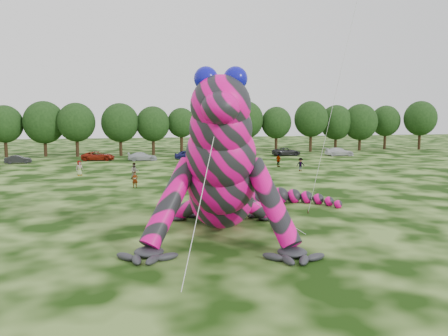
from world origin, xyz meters
TOP-DOWN VIEW (x-y plane):
  - ground at (0.00, 0.00)m, footprint 240.00×240.00m
  - inflatable_gecko at (-3.72, 3.49)m, footprint 20.99×23.29m
  - tree_4 at (-29.64, 58.71)m, footprint 6.22×5.60m
  - tree_5 at (-23.12, 58.44)m, footprint 7.16×6.44m
  - tree_6 at (-17.56, 56.68)m, footprint 6.52×5.86m
  - tree_7 at (-10.08, 56.80)m, footprint 6.68×6.01m
  - tree_8 at (-4.22, 56.99)m, footprint 6.14×5.53m
  - tree_9 at (1.06, 57.35)m, footprint 5.27×4.74m
  - tree_10 at (7.40, 58.58)m, footprint 7.09×6.38m
  - tree_11 at (13.79, 58.20)m, footprint 7.01×6.31m
  - tree_12 at (20.01, 57.74)m, footprint 5.99×5.39m
  - tree_13 at (27.13, 57.13)m, footprint 6.83×6.15m
  - tree_14 at (33.46, 58.72)m, footprint 6.82×6.14m
  - tree_15 at (38.47, 57.77)m, footprint 7.17×6.45m
  - tree_16 at (45.45, 59.37)m, footprint 6.26×5.63m
  - tree_17 at (51.95, 56.66)m, footprint 6.98×6.28m
  - car_1 at (-25.30, 46.99)m, footprint 3.98×1.93m
  - car_2 at (-13.69, 48.97)m, footprint 5.52×2.97m
  - car_3 at (-6.73, 46.98)m, footprint 4.73×2.07m
  - car_4 at (0.73, 47.46)m, footprint 4.47×1.84m
  - car_5 at (10.73, 49.64)m, footprint 4.32×1.72m
  - car_6 at (19.15, 49.99)m, footprint 5.28×2.65m
  - car_7 at (28.26, 47.31)m, footprint 5.41×2.92m
  - spectator_0 at (-8.80, 20.54)m, footprint 0.63×0.46m
  - spectator_3 at (11.64, 33.90)m, footprint 0.91×1.17m
  - spectator_4 at (-15.08, 31.25)m, footprint 1.06×0.95m
  - spectator_5 at (1.60, 17.60)m, footprint 1.00×1.62m
  - spectator_1 at (-8.64, 26.42)m, footprint 1.00×0.82m
  - spectator_2 at (12.81, 28.83)m, footprint 1.14×0.66m

SIDE VIEW (x-z plane):
  - ground at x=0.00m, z-range 0.00..0.00m
  - car_1 at x=-25.30m, z-range 0.00..1.26m
  - car_3 at x=-6.73m, z-range 0.00..1.35m
  - car_5 at x=10.73m, z-range 0.00..1.40m
  - car_6 at x=19.15m, z-range 0.00..1.43m
  - car_2 at x=-13.69m, z-range 0.00..1.47m
  - car_7 at x=28.26m, z-range 0.00..1.49m
  - car_4 at x=0.73m, z-range 0.00..1.51m
  - spectator_0 at x=-8.80m, z-range 0.00..1.61m
  - spectator_5 at x=1.60m, z-range 0.00..1.66m
  - spectator_2 at x=12.81m, z-range 0.00..1.76m
  - spectator_4 at x=-15.08m, z-range 0.00..1.81m
  - spectator_3 at x=11.64m, z-range 0.00..1.86m
  - spectator_1 at x=-8.64m, z-range 0.00..1.89m
  - tree_9 at x=1.06m, z-range 0.00..8.68m
  - tree_8 at x=-4.22m, z-range 0.00..8.94m
  - tree_12 at x=20.01m, z-range 0.00..8.97m
  - tree_4 at x=-29.64m, z-range 0.00..9.06m
  - tree_16 at x=45.45m, z-range 0.00..9.37m
  - tree_14 at x=33.46m, z-range 0.00..9.40m
  - tree_7 at x=-10.08m, z-range 0.00..9.48m
  - tree_6 at x=-17.56m, z-range 0.00..9.49m
  - tree_15 at x=38.47m, z-range 0.00..9.63m
  - tree_5 at x=-23.12m, z-range 0.00..9.80m
  - inflatable_gecko at x=-3.72m, z-range 0.00..9.94m
  - tree_11 at x=13.79m, z-range 0.00..10.07m
  - tree_13 at x=27.13m, z-range 0.00..10.13m
  - tree_17 at x=51.95m, z-range 0.00..10.30m
  - tree_10 at x=7.40m, z-range 0.00..10.50m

